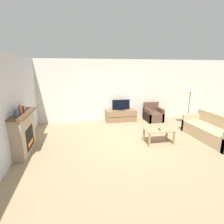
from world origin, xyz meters
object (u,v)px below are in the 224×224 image
Objects in this scene: fireplace at (24,132)px; couch at (211,131)px; mantel_vase_left at (16,113)px; mantel_clock at (23,109)px; mantel_vase_centre_left at (20,109)px; tv_stand at (121,116)px; armchair at (153,115)px; coffee_table at (159,131)px; floor_lamp at (191,90)px; tv at (121,105)px; remote at (159,129)px.

couch is at bearing -2.99° from fireplace.
fireplace is 7.70× the size of mantel_vase_left.
mantel_clock is (0.00, 0.58, -0.01)m from mantel_vase_left.
mantel_clock is at bearing 89.83° from mantel_vase_centre_left.
mantel_clock is at bearing 83.10° from fireplace.
armchair is (1.44, -0.23, 0.02)m from tv_stand.
floor_lamp is (1.90, 1.30, 1.10)m from coffee_table.
tv is at bearing 39.51° from mantel_vase_left.
mantel_vase_left is 0.23× the size of armchair.
tv is 2.65m from remote.
armchair is at bearing -8.96° from tv.
mantel_clock reaches higher than couch.
floor_lamp is (2.48, -1.25, 0.76)m from tv.
tv_stand is (3.38, 2.21, -0.96)m from mantel_clock.
couch is (5.78, -0.45, -0.94)m from mantel_clock.
remote is at bearing -5.28° from mantel_clock.
mantel_vase_centre_left is 0.14× the size of floor_lamp.
armchair is at bearing 24.86° from mantel_vase_centre_left.
fireplace is at bearing 92.21° from mantel_vase_left.
tv is at bearing 132.18° from couch.
mantel_vase_left is at bearing -90.08° from mantel_clock.
mantel_clock is 4.04m from remote.
mantel_vase_centre_left is 0.18× the size of tv_stand.
armchair is (4.82, 1.98, -0.94)m from mantel_clock.
fireplace is at bearing -168.79° from remote.
fireplace reaches higher than tv_stand.
floor_lamp is at bearing -44.61° from armchair.
mantel_vase_centre_left is at bearing -143.92° from tv_stand.
couch is (5.78, -0.19, -0.97)m from mantel_vase_centre_left.
remote is at bearing 177.39° from couch.
mantel_clock is 5.87m from couch.
coffee_table is 5.73× the size of remote.
mantel_clock is 0.07× the size of couch.
couch is at bearing -47.84° from tv_stand.
couch is (5.78, 0.13, -0.95)m from mantel_vase_left.
armchair is at bearing 27.97° from mantel_vase_left.
armchair reaches higher than tv_stand.
fireplace is at bearing -145.30° from tv.
mantel_vase_centre_left reaches higher than armchair.
floor_lamp reaches higher than mantel_vase_centre_left.
mantel_vase_left is 0.09× the size of couch.
remote is 0.09× the size of floor_lamp.
mantel_vase_centre_left is 4.04m from remote.
armchair is 1.90m from floor_lamp.
tv_stand is 0.47m from tv.
mantel_vase_left is at bearing -140.47° from tv_stand.
armchair is at bearing 23.71° from fireplace.
tv_stand is 0.80× the size of floor_lamp.
mantel_vase_left is 0.11× the size of floor_lamp.
mantel_clock is 4.15m from tv_stand.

